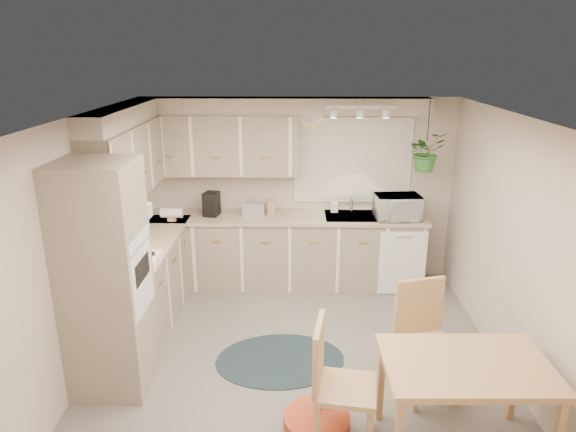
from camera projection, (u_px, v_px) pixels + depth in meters
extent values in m
plane|color=slate|center=(298.00, 361.00, 5.11)|extent=(4.20, 4.20, 0.00)
plane|color=silver|center=(299.00, 118.00, 4.36)|extent=(4.20, 4.20, 0.00)
cube|color=#C1B19F|center=(298.00, 190.00, 6.73)|extent=(4.00, 0.04, 2.40)
cube|color=#C1B19F|center=(299.00, 395.00, 2.74)|extent=(4.00, 0.04, 2.40)
cube|color=#C1B19F|center=(84.00, 248.00, 4.77)|extent=(0.04, 4.20, 2.40)
cube|color=#C1B19F|center=(516.00, 250.00, 4.70)|extent=(0.04, 4.20, 2.40)
cube|color=gray|center=(148.00, 281.00, 5.83)|extent=(0.60, 1.85, 0.90)
cube|color=gray|center=(282.00, 251.00, 6.68)|extent=(3.60, 0.60, 0.90)
cube|color=tan|center=(146.00, 242.00, 5.68)|extent=(0.64, 1.89, 0.04)
cube|color=tan|center=(282.00, 217.00, 6.53)|extent=(3.64, 0.64, 0.04)
cube|color=gray|center=(106.00, 280.00, 4.45)|extent=(0.65, 0.65, 2.10)
cube|color=silver|center=(142.00, 280.00, 4.45)|extent=(0.02, 0.56, 0.58)
cube|color=gray|center=(129.00, 160.00, 5.52)|extent=(0.35, 2.00, 0.75)
cube|color=gray|center=(218.00, 145.00, 6.39)|extent=(2.00, 0.35, 0.75)
cube|color=#C1B19F|center=(123.00, 115.00, 5.38)|extent=(0.30, 2.00, 0.20)
cube|color=#C1B19F|center=(282.00, 106.00, 6.25)|extent=(3.60, 0.30, 0.20)
cube|color=silver|center=(130.00, 261.00, 5.13)|extent=(0.52, 0.58, 0.02)
cube|color=silver|center=(124.00, 217.00, 4.99)|extent=(0.40, 0.60, 0.14)
cube|color=white|center=(353.00, 161.00, 6.57)|extent=(1.40, 0.02, 1.00)
cube|color=silver|center=(353.00, 160.00, 6.58)|extent=(1.50, 0.02, 1.10)
cube|color=#ACAFB4|center=(353.00, 219.00, 6.53)|extent=(0.70, 0.48, 0.10)
cube|color=silver|center=(402.00, 263.00, 6.37)|extent=(0.58, 0.02, 0.83)
cube|color=silver|center=(360.00, 107.00, 5.85)|extent=(0.80, 0.04, 0.04)
cylinder|color=gold|center=(311.00, 115.00, 6.40)|extent=(0.30, 0.03, 0.30)
cube|color=tan|center=(462.00, 406.00, 3.88)|extent=(1.23, 0.83, 0.77)
cube|color=tan|center=(346.00, 385.00, 3.92)|extent=(0.54, 0.54, 1.02)
cube|color=tan|center=(429.00, 343.00, 4.47)|extent=(0.59, 0.59, 1.03)
ellipsoid|color=black|center=(280.00, 360.00, 5.12)|extent=(1.38, 1.10, 0.01)
cylinder|color=#C74527|center=(317.00, 422.00, 4.18)|extent=(0.69, 0.69, 0.13)
imported|color=silver|center=(397.00, 205.00, 6.35)|extent=(0.57, 0.35, 0.37)
imported|color=silver|center=(334.00, 209.00, 6.65)|extent=(0.10, 0.21, 0.09)
imported|color=#316F2C|center=(426.00, 156.00, 6.16)|extent=(0.57, 0.60, 0.37)
cube|color=black|center=(212.00, 204.00, 6.50)|extent=(0.21, 0.24, 0.30)
cube|color=#ACAFB4|center=(254.00, 209.00, 6.53)|extent=(0.29, 0.18, 0.17)
cube|color=tan|center=(271.00, 207.00, 6.55)|extent=(0.10, 0.10, 0.20)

